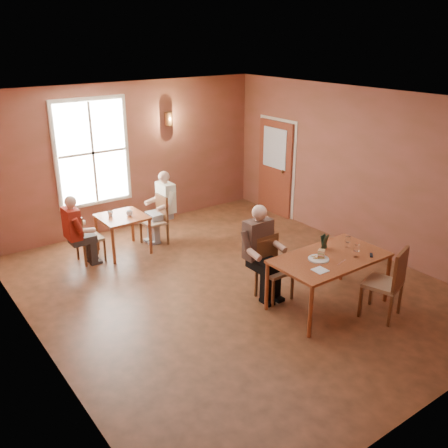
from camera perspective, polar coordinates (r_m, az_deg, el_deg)
ground at (r=8.23m, az=0.83°, el=-7.24°), size 6.00×7.00×0.01m
wall_back at (r=10.52m, az=-10.75°, el=7.57°), size 6.00×0.04×3.00m
wall_front at (r=5.48m, az=23.65°, el=-6.97°), size 6.00×0.04×3.00m
wall_left at (r=6.40m, az=-21.13°, el=-2.51°), size 0.04×7.00×3.00m
wall_right at (r=9.66m, az=15.34°, el=5.96°), size 0.04×7.00×3.00m
ceiling at (r=7.29m, az=0.96°, el=13.97°), size 6.00×7.00×0.04m
window at (r=10.13m, az=-14.79°, el=7.87°), size 1.36×0.10×1.96m
door at (r=11.25m, az=5.84°, el=6.35°), size 0.12×1.04×2.10m
wall_sconce at (r=10.71m, az=-6.35°, el=11.87°), size 0.16×0.16×0.28m
main_table at (r=7.70m, az=11.82°, el=-6.44°), size 1.73×0.97×0.81m
chair_diner_main at (r=7.74m, az=5.80°, el=-5.16°), size 0.44×0.44×0.99m
diner_main at (r=7.62m, az=6.01°, el=-3.76°), size 0.57×0.57×1.43m
chair_empty at (r=7.57m, az=17.69°, el=-6.33°), size 0.61×0.61×1.09m
plate_food at (r=7.39m, az=10.75°, el=-3.89°), size 0.37×0.37×0.04m
sandwich at (r=7.41m, az=11.05°, el=-3.49°), size 0.13×0.13×0.12m
goblet_a at (r=7.86m, az=13.96°, el=-1.94°), size 0.08×0.08×0.20m
goblet_c at (r=7.56m, az=14.88°, el=-2.92°), size 0.11×0.11×0.21m
menu_stand at (r=7.72m, az=11.40°, el=-2.05°), size 0.15×0.10×0.23m
knife at (r=7.37m, az=13.27°, el=-4.30°), size 0.24×0.08×0.00m
napkin at (r=7.08m, az=10.92°, el=-5.21°), size 0.20×0.20×0.01m
sunglasses at (r=7.71m, az=16.48°, el=-3.42°), size 0.13×0.12×0.02m
second_table at (r=9.53m, az=-11.43°, el=-1.13°), size 0.82×0.82×0.72m
chair_diner_white at (r=9.75m, az=-8.04°, el=0.36°), size 0.42×0.42×0.96m
diner_white at (r=9.70m, az=-7.94°, el=1.48°), size 0.54×0.54×1.35m
chair_diner_maroon at (r=9.27m, az=-15.09°, el=-1.44°), size 0.41×0.41×0.93m
diner_maroon at (r=9.20m, az=-15.37°, el=-0.48°), size 0.51×0.51×1.27m
cup_a at (r=9.37m, az=-10.75°, el=1.20°), size 0.15×0.15×0.09m
cup_b at (r=9.42m, az=-12.87°, el=1.15°), size 0.11×0.11×0.10m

